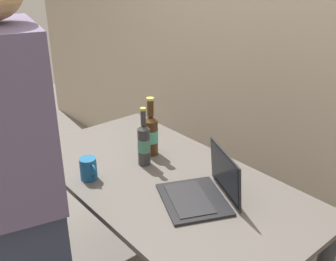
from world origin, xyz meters
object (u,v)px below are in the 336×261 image
object	(u,v)px
laptop	(204,190)
beer_bottle_green	(144,143)
person_figure	(23,191)
coffee_mug	(89,169)
beer_bottle_brown	(151,133)

from	to	relation	value
laptop	beer_bottle_green	distance (m)	0.42
laptop	beer_bottle_green	world-z (taller)	beer_bottle_green
laptop	person_figure	bearing A→B (deg)	-114.28
coffee_mug	beer_bottle_brown	bearing A→B (deg)	92.71
beer_bottle_brown	beer_bottle_green	xyz separation A→B (m)	(0.07, -0.09, -0.00)
laptop	coffee_mug	xyz separation A→B (m)	(-0.46, -0.29, 0.01)
laptop	coffee_mug	world-z (taller)	laptop
beer_bottle_brown	coffee_mug	distance (m)	0.38
person_figure	coffee_mug	bearing A→B (deg)	115.46
laptop	person_figure	size ratio (longest dim) A/B	0.23
person_figure	beer_bottle_brown	bearing A→B (deg)	104.30
beer_bottle_brown	laptop	bearing A→B (deg)	-10.19
beer_bottle_brown	person_figure	distance (m)	0.76
person_figure	coffee_mug	world-z (taller)	person_figure
beer_bottle_green	coffee_mug	size ratio (longest dim) A/B	2.59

